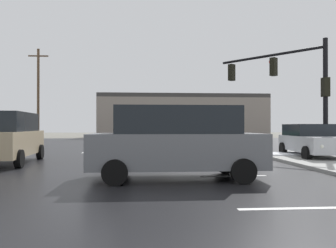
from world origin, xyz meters
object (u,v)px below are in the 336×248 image
Objects in this scene: suv_grey at (176,141)px; sedan_silver at (312,140)px; suv_tan at (5,137)px; traffic_signal_mast at (291,79)px; sedan_green at (189,133)px; suv_white at (139,131)px; utility_pole_distant at (38,92)px.

suv_grey is 8.96m from sedan_silver.
traffic_signal_mast is at bearing -81.98° from suv_tan.
sedan_green is 0.95× the size of suv_grey.
suv_grey is at bearing -170.88° from suv_white.
sedan_green is at bearing -27.07° from utility_pole_distant.
traffic_signal_mast reaches higher than sedan_silver.
sedan_green is (-3.24, 14.25, -3.04)m from traffic_signal_mast.
traffic_signal_mast is 10.12m from suv_grey.
suv_white is at bearing -43.36° from utility_pole_distant.
suv_grey and suv_tan have the same top height.
sedan_silver is at bearing -88.48° from suv_tan.
traffic_signal_mast reaches higher than sedan_green.
suv_grey is (-3.29, -21.45, 0.24)m from sedan_green.
suv_tan is 26.36m from utility_pole_distant.
suv_tan reaches higher than sedan_silver.
utility_pole_distant is (-15.99, 8.17, 4.47)m from sedan_green.
suv_grey is 0.98× the size of suv_tan.
sedan_green is at bearing -55.49° from suv_white.
suv_white is at bearing -142.77° from sedan_silver.
traffic_signal_mast is at bearing -161.31° from sedan_silver.
sedan_silver is at bearing 153.33° from traffic_signal_mast.
suv_white is at bearing -23.58° from suv_tan.
suv_white is at bearing 32.06° from sedan_green.
suv_tan is at bearing 165.83° from suv_white.
traffic_signal_mast reaches higher than suv_white.
sedan_silver is at bearing 105.56° from sedan_green.
suv_white is 0.49× the size of utility_pole_distant.
suv_grey is at bearing -44.93° from sedan_silver.
sedan_green is at bearing -161.84° from sedan_silver.
traffic_signal_mast is 13.51m from suv_tan.
suv_tan reaches higher than sedan_green.
traffic_signal_mast is 1.18× the size of sedan_silver.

